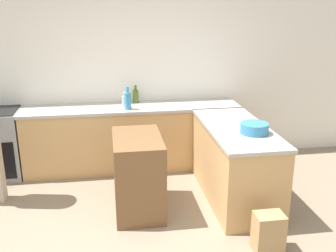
# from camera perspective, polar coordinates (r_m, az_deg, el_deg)

# --- Properties ---
(ground_plane) EXTENTS (14.00, 14.00, 0.00)m
(ground_plane) POSITION_cam_1_polar(r_m,az_deg,el_deg) (3.92, -2.92, -17.29)
(ground_plane) COLOR gray
(wall_back) EXTENTS (8.00, 0.06, 2.70)m
(wall_back) POSITION_cam_1_polar(r_m,az_deg,el_deg) (5.57, -5.65, 8.36)
(wall_back) COLOR white
(wall_back) RESTS_ON ground_plane
(counter_back) EXTENTS (2.93, 0.62, 0.89)m
(counter_back) POSITION_cam_1_polar(r_m,az_deg,el_deg) (5.48, -5.16, -1.57)
(counter_back) COLOR tan
(counter_back) RESTS_ON ground_plane
(counter_peninsula) EXTENTS (0.69, 1.62, 0.89)m
(counter_peninsula) POSITION_cam_1_polar(r_m,az_deg,el_deg) (4.68, 9.67, -5.21)
(counter_peninsula) COLOR tan
(counter_peninsula) RESTS_ON ground_plane
(island_table) EXTENTS (0.52, 0.84, 0.86)m
(island_table) POSITION_cam_1_polar(r_m,az_deg,el_deg) (4.36, -4.37, -6.95)
(island_table) COLOR brown
(island_table) RESTS_ON ground_plane
(mixing_bowl) EXTENTS (0.30, 0.30, 0.11)m
(mixing_bowl) POSITION_cam_1_polar(r_m,az_deg,el_deg) (4.32, 12.41, -0.33)
(mixing_bowl) COLOR teal
(mixing_bowl) RESTS_ON counter_peninsula
(olive_oil_bottle) EXTENTS (0.08, 0.08, 0.25)m
(olive_oil_bottle) POSITION_cam_1_polar(r_m,az_deg,el_deg) (5.50, -4.71, 4.38)
(olive_oil_bottle) COLOR #475B1E
(olive_oil_bottle) RESTS_ON counter_back
(dish_soap_bottle) EXTENTS (0.08, 0.08, 0.31)m
(dish_soap_bottle) POSITION_cam_1_polar(r_m,az_deg,el_deg) (5.17, -5.85, 3.73)
(dish_soap_bottle) COLOR #338CBF
(dish_soap_bottle) RESTS_ON counter_back
(vinegar_bottle_clear) EXTENTS (0.06, 0.06, 0.21)m
(vinegar_bottle_clear) POSITION_cam_1_polar(r_m,az_deg,el_deg) (5.28, -6.34, 3.59)
(vinegar_bottle_clear) COLOR silver
(vinegar_bottle_clear) RESTS_ON counter_back
(paper_bag) EXTENTS (0.27, 0.21, 0.38)m
(paper_bag) POSITION_cam_1_polar(r_m,az_deg,el_deg) (3.90, 14.37, -14.75)
(paper_bag) COLOR #A88456
(paper_bag) RESTS_ON ground_plane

